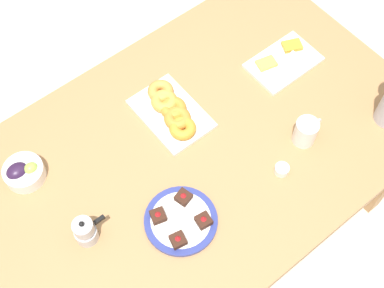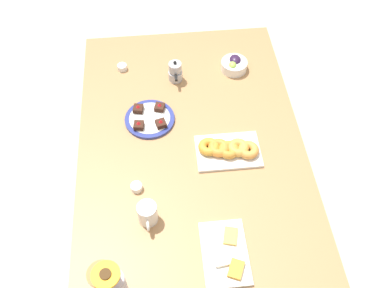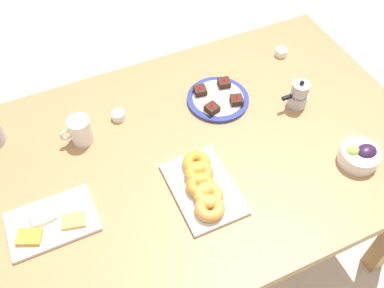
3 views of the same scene
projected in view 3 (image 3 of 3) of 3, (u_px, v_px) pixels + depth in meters
ground_plane at (192, 246)px, 2.03m from camera, size 6.00×6.00×0.00m
dining_table at (192, 166)px, 1.52m from camera, size 1.60×1.00×0.74m
coffee_mug at (80, 130)px, 1.44m from camera, size 0.11×0.08×0.10m
grape_bowl at (360, 155)px, 1.40m from camera, size 0.13×0.13×0.07m
cheese_platter at (51, 222)px, 1.27m from camera, size 0.26×0.17×0.03m
croissant_platter at (203, 186)px, 1.33m from camera, size 0.19×0.29×0.05m
jam_cup_honey at (281, 52)px, 1.75m from camera, size 0.05×0.05×0.03m
jam_cup_berry at (118, 115)px, 1.53m from camera, size 0.05×0.05×0.03m
dessert_plate at (218, 98)px, 1.59m from camera, size 0.23×0.23×0.05m
moka_pot at (299, 95)px, 1.55m from camera, size 0.11×0.07×0.12m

